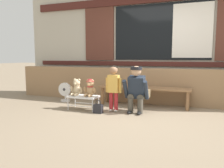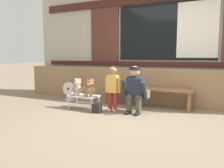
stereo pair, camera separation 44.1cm
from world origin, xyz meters
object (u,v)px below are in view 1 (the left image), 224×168
Objects in this scene: teddy_bear_with_hat at (90,88)px; child_standing at (114,83)px; teddy_bear_plain at (77,88)px; handbag_on_ground at (98,108)px; adult_crouching at (137,89)px; floor_fan at (65,92)px; wooden_bench_long at (144,90)px; small_display_bench at (83,97)px.

child_standing is (0.50, 0.08, 0.12)m from teddy_bear_with_hat.
handbag_on_ground is (0.59, -0.18, -0.37)m from teddy_bear_plain.
adult_crouching is (0.98, 0.16, 0.01)m from teddy_bear_with_hat.
child_standing is at bearing -19.70° from floor_fan.
handbag_on_ground is 1.52m from floor_fan.
teddy_bear_with_hat reaches higher than handbag_on_ground.
wooden_bench_long is 1.53m from teddy_bear_plain.
teddy_bear_with_hat is at bearing -171.28° from child_standing.
teddy_bear_with_hat is at bearing -140.22° from wooden_bench_long.
child_standing is at bearing -169.67° from adult_crouching.
teddy_bear_plain is 0.38× the size of child_standing.
teddy_bear_with_hat is 0.38× the size of adult_crouching.
teddy_bear_plain is 0.72m from handbag_on_ground.
handbag_on_ground is at bearing -31.86° from floor_fan.
teddy_bear_plain is at bearing -41.81° from floor_fan.
child_standing is at bearing 47.14° from handbag_on_ground.
teddy_bear_with_hat is at bearing 0.77° from small_display_bench.
floor_fan reaches higher than wooden_bench_long.
small_display_bench is 1.06m from floor_fan.
floor_fan reaches higher than small_display_bench.
floor_fan is (-1.52, 0.54, -0.35)m from child_standing.
child_standing is at bearing -122.52° from wooden_bench_long.
adult_crouching is at bearing 8.29° from small_display_bench.
adult_crouching reaches higher than handbag_on_ground.
teddy_bear_plain is at bearing 179.49° from small_display_bench.
small_display_bench is 1.33× the size of floor_fan.
small_display_bench is at bearing -171.71° from adult_crouching.
wooden_bench_long is 0.65m from adult_crouching.
child_standing reaches higher than floor_fan.
teddy_bear_with_hat is at bearing 0.13° from teddy_bear_plain.
teddy_bear_with_hat is at bearing -170.50° from adult_crouching.
floor_fan is (-0.86, 0.62, -0.03)m from small_display_bench.
teddy_bear_with_hat is (0.16, 0.00, 0.21)m from small_display_bench.
teddy_bear_plain is (-1.29, -0.81, 0.09)m from wooden_bench_long.
small_display_bench is at bearing -173.17° from child_standing.
adult_crouching is 2.06m from floor_fan.
small_display_bench is at bearing -144.37° from wooden_bench_long.
adult_crouching is at bearing 9.50° from teddy_bear_with_hat.
handbag_on_ground is at bearing -22.15° from small_display_bench.
wooden_bench_long is 5.78× the size of teddy_bear_plain.
adult_crouching is at bearing 25.62° from handbag_on_ground.
handbag_on_ground is at bearing -33.32° from teddy_bear_with_hat.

